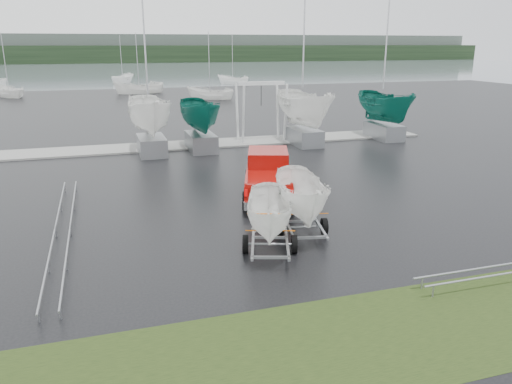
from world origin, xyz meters
name	(u,v)px	position (x,y,z in m)	size (l,w,h in m)	color
ground_plane	(281,198)	(0.00, 0.00, 0.00)	(120.00, 120.00, 0.00)	black
lake	(131,74)	(0.00, 100.00, -0.01)	(300.00, 300.00, 0.00)	slate
grass_verge	(436,325)	(0.00, -11.00, 0.00)	(40.00, 40.00, 0.00)	black
dock	(216,143)	(0.00, 13.00, 0.05)	(30.00, 3.00, 0.12)	gray
treeline	(117,54)	(0.00, 170.00, 3.00)	(300.00, 8.00, 6.00)	black
far_hill	(115,48)	(0.00, 178.00, 5.00)	(300.00, 6.00, 10.00)	#4C5651
pickup_truck	(268,173)	(-0.40, 0.65, 1.00)	(3.64, 6.08, 1.91)	maroon
trailer_hitched	(270,181)	(-2.38, -5.40, 2.40)	(2.24, 3.79, 4.40)	gray
trailer_parked	(303,161)	(-0.78, -4.24, 2.68)	(1.99, 3.77, 4.94)	gray
boat_hoist	(261,103)	(3.25, 13.00, 2.67)	(3.30, 2.18, 4.12)	silver
keelboat_0	(148,90)	(-4.51, 11.00, 3.94)	(2.48, 3.20, 10.65)	gray
keelboat_1	(200,96)	(-1.38, 11.20, 3.44)	(2.19, 3.20, 6.92)	gray
keelboat_2	(306,83)	(5.67, 11.00, 4.13)	(2.59, 3.20, 10.77)	gray
keelboat_3	(387,87)	(11.97, 11.30, 3.69)	(2.33, 3.20, 10.50)	gray
mast_rack_0	(67,202)	(-9.00, 1.00, 0.35)	(0.56, 6.50, 0.06)	gray
mast_rack_1	(57,260)	(-9.00, -5.00, 0.35)	(0.56, 6.50, 0.06)	gray
moored_boat_1	(139,93)	(-2.00, 51.45, 0.00)	(3.03, 2.97, 11.48)	white
moored_boat_2	(210,99)	(5.76, 41.43, 0.01)	(3.30, 3.29, 11.10)	white
moored_boat_3	(233,84)	(14.59, 63.91, 0.01)	(3.34, 3.35, 11.11)	white
moored_boat_5	(123,83)	(-3.14, 72.24, 0.01)	(3.30, 3.33, 11.19)	white
moored_boat_6	(10,97)	(-18.34, 51.41, 0.01)	(3.21, 3.23, 11.07)	white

